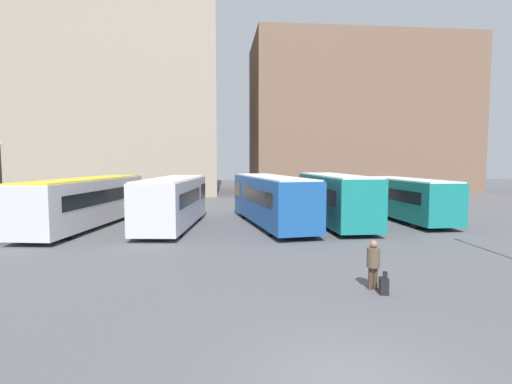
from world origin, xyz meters
TOP-DOWN VIEW (x-y plane):
  - ground_plane at (0.00, 0.00)m, footprint 160.00×160.00m
  - building_block_left at (-16.84, 47.53)m, footprint 28.70×17.10m
  - building_block_right at (17.03, 47.53)m, footprint 29.09×13.89m
  - bus_0 at (-10.66, 19.10)m, footprint 4.67×12.67m
  - bus_1 at (-5.25, 18.37)m, footprint 3.76×10.24m
  - bus_2 at (1.00, 18.70)m, footprint 4.26×11.94m
  - bus_3 at (5.22, 18.48)m, footprint 2.70×10.31m
  - bus_4 at (10.68, 19.40)m, footprint 2.83×9.37m
  - traveler at (2.57, 5.30)m, footprint 0.49×0.49m
  - suitcase at (2.73, 4.81)m, footprint 0.32×0.37m
  - lamp_post_2 at (-13.55, 14.63)m, footprint 0.28×0.28m

SIDE VIEW (x-z plane):
  - ground_plane at x=0.00m, z-range 0.00..0.00m
  - suitcase at x=2.73m, z-range -0.11..0.65m
  - traveler at x=2.57m, z-range 0.15..1.78m
  - bus_4 at x=10.68m, z-range 0.13..3.08m
  - bus_0 at x=-10.66m, z-range 0.14..3.24m
  - bus_1 at x=-5.25m, z-range 0.13..3.25m
  - bus_2 at x=1.00m, z-range 0.15..3.34m
  - bus_3 at x=5.22m, z-range 0.14..3.42m
  - lamp_post_2 at x=-13.55m, z-range 0.49..5.68m
  - building_block_right at x=17.03m, z-range 0.00..20.36m
  - building_block_left at x=-16.84m, z-range 0.00..42.34m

